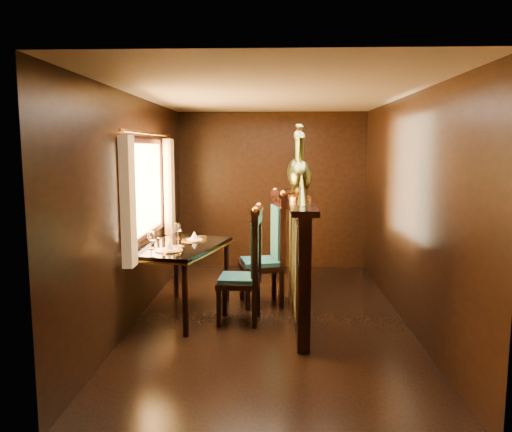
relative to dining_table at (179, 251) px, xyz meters
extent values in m
plane|color=black|center=(1.05, -0.09, -0.75)|extent=(5.00, 5.00, 0.00)
cube|color=black|center=(1.05, 2.41, 0.50)|extent=(3.00, 0.04, 2.50)
cube|color=black|center=(1.05, -2.59, 0.50)|extent=(3.00, 0.04, 2.50)
cube|color=black|center=(-0.45, -0.09, 0.50)|extent=(0.04, 5.00, 2.50)
cube|color=black|center=(2.55, -0.09, 0.50)|extent=(0.04, 5.00, 2.50)
cube|color=beige|center=(1.05, -0.09, 1.75)|extent=(3.00, 5.00, 0.04)
cube|color=#FFC672|center=(-0.44, 0.21, 0.70)|extent=(0.01, 1.70, 1.05)
cube|color=#FFA945|center=(-0.35, -0.76, 0.65)|extent=(0.10, 0.22, 1.30)
cube|color=#FFA945|center=(-0.35, 1.18, 0.65)|extent=(0.10, 0.22, 1.30)
cylinder|color=orange|center=(-0.37, 0.21, 1.35)|extent=(0.03, 2.20, 0.03)
cube|color=black|center=(1.38, 0.21, -0.10)|extent=(0.12, 2.60, 1.30)
cube|color=#383C1B|center=(1.31, 0.21, -0.05)|extent=(0.02, 2.20, 0.95)
cube|color=black|center=(1.38, 0.21, 0.58)|extent=(0.26, 2.70, 0.06)
cube|color=black|center=(0.00, 0.00, 0.05)|extent=(1.14, 1.53, 0.04)
cube|color=orange|center=(0.00, 0.00, 0.02)|extent=(1.16, 1.56, 0.02)
cylinder|color=black|center=(-0.49, -0.52, -0.37)|extent=(0.06, 0.06, 0.76)
cylinder|color=black|center=(0.19, -0.70, -0.37)|extent=(0.06, 0.06, 0.76)
cylinder|color=black|center=(-0.18, 0.69, -0.37)|extent=(0.06, 0.06, 0.76)
cylinder|color=black|center=(0.50, 0.52, -0.37)|extent=(0.06, 0.06, 0.76)
cylinder|color=orange|center=(-0.04, -0.34, 0.08)|extent=(0.30, 0.30, 0.01)
cone|color=silver|center=(-0.04, -0.34, 0.13)|extent=(0.11, 0.11, 0.10)
cylinder|color=orange|center=(0.13, 0.29, 0.08)|extent=(0.30, 0.30, 0.01)
cone|color=silver|center=(0.13, 0.29, 0.13)|extent=(0.11, 0.11, 0.10)
cylinder|color=silver|center=(-0.30, 0.03, 0.10)|extent=(0.03, 0.03, 0.06)
cylinder|color=silver|center=(-0.26, 0.11, 0.10)|extent=(0.03, 0.03, 0.06)
cube|color=black|center=(0.71, -0.22, -0.30)|extent=(0.49, 0.49, 0.06)
cube|color=#144F5C|center=(0.71, -0.22, -0.25)|extent=(0.44, 0.44, 0.05)
cube|color=#144F5C|center=(0.91, -0.23, 0.09)|extent=(0.06, 0.37, 0.60)
cube|color=black|center=(0.50, -0.40, -0.54)|extent=(0.05, 0.05, 0.41)
cube|color=black|center=(0.89, -0.42, -0.54)|extent=(0.05, 0.05, 0.41)
cube|color=black|center=(0.53, -0.02, -0.54)|extent=(0.05, 0.05, 0.41)
cube|color=black|center=(0.91, -0.04, -0.54)|extent=(0.05, 0.05, 0.41)
sphere|color=orange|center=(0.90, -0.42, 0.53)|extent=(0.07, 0.07, 0.07)
sphere|color=orange|center=(0.92, -0.04, 0.53)|extent=(0.07, 0.07, 0.07)
cube|color=black|center=(0.93, 0.42, -0.27)|extent=(0.61, 0.61, 0.07)
cube|color=#144F5C|center=(0.93, 0.42, -0.21)|extent=(0.54, 0.54, 0.05)
cube|color=#144F5C|center=(1.15, 0.47, 0.16)|extent=(0.13, 0.39, 0.65)
cube|color=black|center=(0.78, 0.17, -0.52)|extent=(0.05, 0.05, 0.45)
cube|color=black|center=(1.18, 0.26, -0.52)|extent=(0.05, 0.05, 0.45)
cube|color=black|center=(0.68, 0.57, -0.52)|extent=(0.05, 0.05, 0.45)
cube|color=black|center=(1.09, 0.67, -0.52)|extent=(0.05, 0.05, 0.45)
sphere|color=orange|center=(1.20, 0.26, 0.64)|extent=(0.08, 0.08, 0.08)
sphere|color=orange|center=(1.10, 0.67, 0.64)|extent=(0.08, 0.08, 0.08)
camera|label=1|loc=(1.09, -5.59, 1.17)|focal=35.00mm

